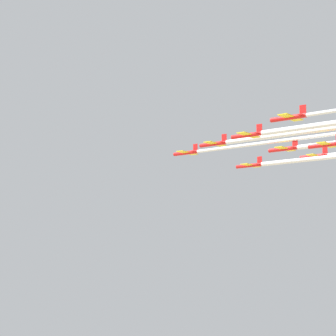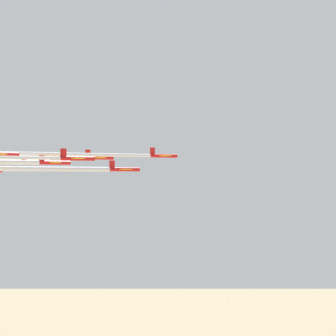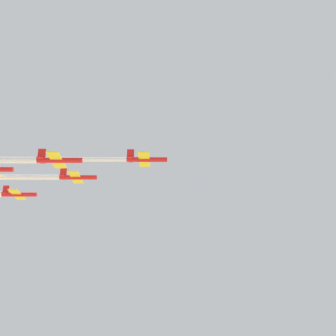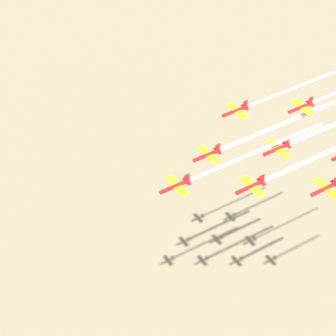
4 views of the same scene
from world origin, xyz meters
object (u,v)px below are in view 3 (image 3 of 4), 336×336
jet_1 (77,177)px  jet_3 (18,194)px  jet_2 (58,160)px  jet_0 (145,159)px

jet_1 → jet_3: (1.20, -19.81, -1.11)m
jet_2 → jet_0: bearing=120.5°
jet_3 → jet_0: bearing=59.5°
jet_1 → jet_3: bearing=-120.5°
jet_0 → jet_1: jet_0 is taller
jet_0 → jet_2: size_ratio=1.00×
jet_1 → jet_2: 20.48m
jet_2 → jet_3: (-15.50, -31.04, 2.73)m
jet_2 → jet_3: bearing=-150.5°
jet_1 → jet_2: size_ratio=1.00×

